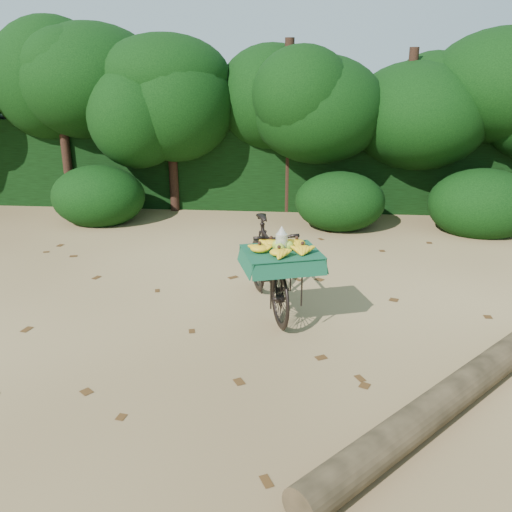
{
  "coord_description": "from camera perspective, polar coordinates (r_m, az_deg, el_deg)",
  "views": [
    {
      "loc": [
        0.88,
        -5.36,
        2.76
      ],
      "look_at": [
        0.36,
        0.26,
        0.81
      ],
      "focal_mm": 38.0,
      "sensor_mm": 36.0,
      "label": 1
    }
  ],
  "objects": [
    {
      "name": "fallen_log",
      "position": [
        5.11,
        20.57,
        -13.1
      ],
      "size": [
        2.92,
        3.13,
        0.29
      ],
      "primitive_type": "cylinder",
      "rotation": [
        1.57,
        0.0,
        -0.74
      ],
      "color": "brown",
      "rests_on": "ground"
    },
    {
      "name": "ground",
      "position": [
        6.09,
        -3.59,
        -7.93
      ],
      "size": [
        80.0,
        80.0,
        0.0
      ],
      "primitive_type": "plane",
      "color": "tan",
      "rests_on": "ground"
    },
    {
      "name": "leaf_litter",
      "position": [
        6.67,
        -2.74,
        -5.37
      ],
      "size": [
        7.0,
        7.3,
        0.01
      ],
      "primitive_type": null,
      "color": "#492D13",
      "rests_on": "ground"
    },
    {
      "name": "hedge_backdrop",
      "position": [
        11.84,
        1.02,
        10.0
      ],
      "size": [
        26.0,
        1.8,
        1.8
      ],
      "primitive_type": "cube",
      "color": "black",
      "rests_on": "ground"
    },
    {
      "name": "bush_clumps",
      "position": [
        9.94,
        3.01,
        5.58
      ],
      "size": [
        8.8,
        1.7,
        0.9
      ],
      "primitive_type": null,
      "color": "black",
      "rests_on": "ground"
    },
    {
      "name": "tree_row",
      "position": [
        10.99,
        -2.78,
        15.06
      ],
      "size": [
        14.5,
        2.0,
        4.0
      ],
      "primitive_type": null,
      "color": "black",
      "rests_on": "ground"
    },
    {
      "name": "vendor_bicycle",
      "position": [
        6.42,
        1.32,
        -0.92
      ],
      "size": [
        1.19,
        1.96,
        1.11
      ],
      "rotation": [
        0.0,
        0.0,
        0.31
      ],
      "color": "black",
      "rests_on": "ground"
    }
  ]
}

